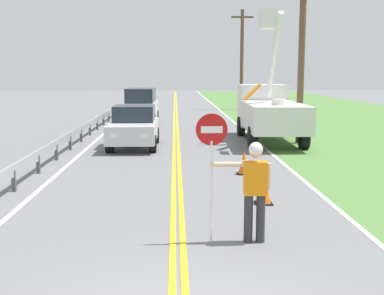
{
  "coord_description": "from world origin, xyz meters",
  "views": [
    {
      "loc": [
        -0.04,
        -5.23,
        3.04
      ],
      "look_at": [
        0.38,
        6.74,
        1.2
      ],
      "focal_mm": 45.84,
      "sensor_mm": 36.0,
      "label": 1
    }
  ],
  "objects_px": {
    "utility_pole_near": "(302,41)",
    "utility_bucket_truck": "(268,109)",
    "oncoming_sedan_nearest": "(134,127)",
    "oncoming_suv_second": "(141,106)",
    "traffic_cone_lead": "(264,190)",
    "stop_sign_paddle": "(212,149)",
    "utility_pole_mid": "(242,58)",
    "traffic_cone_mid": "(244,163)",
    "flagger_worker": "(254,185)"
  },
  "relations": [
    {
      "from": "stop_sign_paddle",
      "to": "oncoming_suv_second",
      "type": "xyz_separation_m",
      "value": [
        -2.7,
        21.2,
        -0.65
      ]
    },
    {
      "from": "oncoming_sedan_nearest",
      "to": "traffic_cone_lead",
      "type": "bearing_deg",
      "value": -67.2
    },
    {
      "from": "utility_pole_near",
      "to": "traffic_cone_mid",
      "type": "relative_size",
      "value": 11.95
    },
    {
      "from": "oncoming_suv_second",
      "to": "utility_pole_mid",
      "type": "xyz_separation_m",
      "value": [
        7.57,
        11.02,
        3.17
      ]
    },
    {
      "from": "utility_pole_near",
      "to": "traffic_cone_mid",
      "type": "height_order",
      "value": "utility_pole_near"
    },
    {
      "from": "utility_bucket_truck",
      "to": "utility_pole_mid",
      "type": "distance_m",
      "value": 19.19
    },
    {
      "from": "stop_sign_paddle",
      "to": "utility_pole_mid",
      "type": "relative_size",
      "value": 0.29
    },
    {
      "from": "stop_sign_paddle",
      "to": "utility_pole_mid",
      "type": "xyz_separation_m",
      "value": [
        4.87,
        32.22,
        2.52
      ]
    },
    {
      "from": "traffic_cone_lead",
      "to": "utility_bucket_truck",
      "type": "bearing_deg",
      "value": 78.79
    },
    {
      "from": "utility_bucket_truck",
      "to": "utility_pole_near",
      "type": "height_order",
      "value": "utility_pole_near"
    },
    {
      "from": "oncoming_suv_second",
      "to": "traffic_cone_lead",
      "type": "relative_size",
      "value": 6.65
    },
    {
      "from": "oncoming_sedan_nearest",
      "to": "utility_pole_mid",
      "type": "xyz_separation_m",
      "value": [
        7.19,
        20.77,
        3.4
      ]
    },
    {
      "from": "oncoming_sedan_nearest",
      "to": "oncoming_suv_second",
      "type": "height_order",
      "value": "oncoming_suv_second"
    },
    {
      "from": "flagger_worker",
      "to": "utility_bucket_truck",
      "type": "xyz_separation_m",
      "value": [
        2.77,
        13.31,
        0.38
      ]
    },
    {
      "from": "utility_bucket_truck",
      "to": "oncoming_suv_second",
      "type": "relative_size",
      "value": 1.48
    },
    {
      "from": "utility_pole_near",
      "to": "utility_bucket_truck",
      "type": "bearing_deg",
      "value": 143.93
    },
    {
      "from": "stop_sign_paddle",
      "to": "traffic_cone_mid",
      "type": "relative_size",
      "value": 3.33
    },
    {
      "from": "traffic_cone_lead",
      "to": "oncoming_suv_second",
      "type": "bearing_deg",
      "value": 102.46
    },
    {
      "from": "traffic_cone_mid",
      "to": "traffic_cone_lead",
      "type": "bearing_deg",
      "value": -90.26
    },
    {
      "from": "stop_sign_paddle",
      "to": "utility_bucket_truck",
      "type": "height_order",
      "value": "utility_bucket_truck"
    },
    {
      "from": "oncoming_suv_second",
      "to": "oncoming_sedan_nearest",
      "type": "bearing_deg",
      "value": -87.75
    },
    {
      "from": "stop_sign_paddle",
      "to": "traffic_cone_mid",
      "type": "bearing_deg",
      "value": 76.44
    },
    {
      "from": "stop_sign_paddle",
      "to": "oncoming_sedan_nearest",
      "type": "distance_m",
      "value": 11.71
    },
    {
      "from": "utility_bucket_truck",
      "to": "traffic_cone_lead",
      "type": "bearing_deg",
      "value": -101.21
    },
    {
      "from": "utility_bucket_truck",
      "to": "oncoming_sedan_nearest",
      "type": "xyz_separation_m",
      "value": [
        -5.86,
        -1.83,
        -0.59
      ]
    },
    {
      "from": "stop_sign_paddle",
      "to": "oncoming_suv_second",
      "type": "distance_m",
      "value": 21.38
    },
    {
      "from": "flagger_worker",
      "to": "stop_sign_paddle",
      "type": "distance_m",
      "value": 1.02
    },
    {
      "from": "oncoming_sedan_nearest",
      "to": "oncoming_suv_second",
      "type": "xyz_separation_m",
      "value": [
        -0.38,
        9.75,
        0.23
      ]
    },
    {
      "from": "stop_sign_paddle",
      "to": "traffic_cone_mid",
      "type": "distance_m",
      "value": 6.27
    },
    {
      "from": "oncoming_sedan_nearest",
      "to": "utility_pole_mid",
      "type": "bearing_deg",
      "value": 70.91
    },
    {
      "from": "flagger_worker",
      "to": "traffic_cone_mid",
      "type": "bearing_deg",
      "value": 83.64
    },
    {
      "from": "utility_pole_near",
      "to": "traffic_cone_lead",
      "type": "bearing_deg",
      "value": -108.58
    },
    {
      "from": "stop_sign_paddle",
      "to": "utility_pole_mid",
      "type": "height_order",
      "value": "utility_pole_mid"
    },
    {
      "from": "traffic_cone_mid",
      "to": "stop_sign_paddle",
      "type": "bearing_deg",
      "value": -103.56
    },
    {
      "from": "traffic_cone_mid",
      "to": "utility_pole_mid",
      "type": "bearing_deg",
      "value": 82.55
    },
    {
      "from": "flagger_worker",
      "to": "traffic_cone_lead",
      "type": "relative_size",
      "value": 2.61
    },
    {
      "from": "utility_bucket_truck",
      "to": "traffic_cone_mid",
      "type": "height_order",
      "value": "utility_bucket_truck"
    },
    {
      "from": "utility_pole_mid",
      "to": "traffic_cone_lead",
      "type": "xyz_separation_m",
      "value": [
        -3.45,
        -29.66,
        -3.89
      ]
    },
    {
      "from": "oncoming_suv_second",
      "to": "traffic_cone_mid",
      "type": "height_order",
      "value": "oncoming_suv_second"
    },
    {
      "from": "oncoming_sedan_nearest",
      "to": "oncoming_suv_second",
      "type": "relative_size",
      "value": 0.89
    },
    {
      "from": "traffic_cone_mid",
      "to": "utility_bucket_truck",
      "type": "bearing_deg",
      "value": 73.96
    },
    {
      "from": "stop_sign_paddle",
      "to": "utility_bucket_truck",
      "type": "relative_size",
      "value": 0.34
    },
    {
      "from": "stop_sign_paddle",
      "to": "traffic_cone_lead",
      "type": "distance_m",
      "value": 3.24
    },
    {
      "from": "oncoming_sedan_nearest",
      "to": "traffic_cone_lead",
      "type": "relative_size",
      "value": 5.89
    },
    {
      "from": "traffic_cone_lead",
      "to": "traffic_cone_mid",
      "type": "xyz_separation_m",
      "value": [
        0.02,
        3.38,
        0.0
      ]
    },
    {
      "from": "flagger_worker",
      "to": "utility_pole_near",
      "type": "height_order",
      "value": "utility_pole_near"
    },
    {
      "from": "flagger_worker",
      "to": "traffic_cone_mid",
      "type": "height_order",
      "value": "flagger_worker"
    },
    {
      "from": "utility_pole_mid",
      "to": "traffic_cone_lead",
      "type": "relative_size",
      "value": 11.57
    },
    {
      "from": "utility_pole_mid",
      "to": "utility_pole_near",
      "type": "bearing_deg",
      "value": -90.4
    },
    {
      "from": "oncoming_suv_second",
      "to": "utility_pole_mid",
      "type": "bearing_deg",
      "value": 55.52
    }
  ]
}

